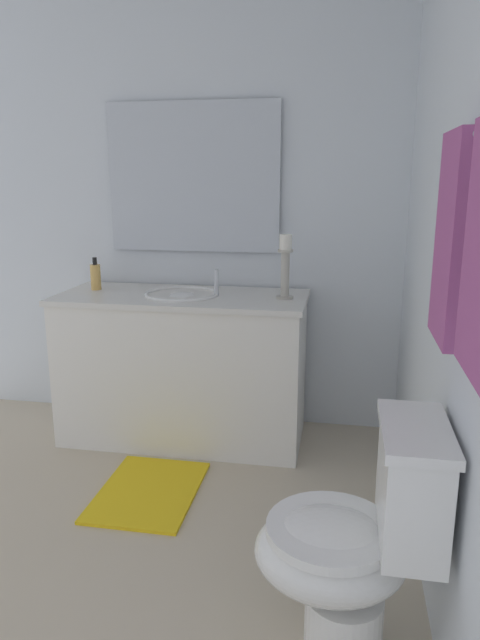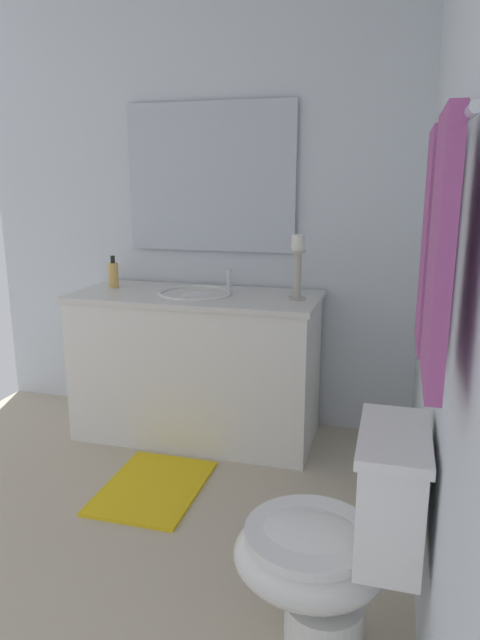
% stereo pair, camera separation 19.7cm
% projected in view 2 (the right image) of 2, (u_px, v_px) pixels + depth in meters
% --- Properties ---
extents(floor, '(2.61, 2.60, 0.02)m').
position_uv_depth(floor, '(94.00, 530.00, 2.38)').
color(floor, beige).
rests_on(floor, ground).
extents(wall_back, '(2.61, 0.04, 2.45)m').
position_uv_depth(wall_back, '(451.00, 242.00, 1.75)').
color(wall_back, silver).
rests_on(wall_back, ground).
extents(wall_left, '(0.04, 2.60, 2.45)m').
position_uv_depth(wall_left, '(195.00, 212.00, 3.31)').
color(wall_left, silver).
rests_on(wall_left, ground).
extents(vanity_cabinet, '(0.58, 1.34, 0.81)m').
position_uv_depth(vanity_cabinet, '(197.00, 365.00, 3.17)').
color(vanity_cabinet, white).
rests_on(vanity_cabinet, ground).
extents(sink_basin, '(0.40, 0.40, 0.24)m').
position_uv_depth(sink_basin, '(196.00, 301.00, 3.09)').
color(sink_basin, white).
rests_on(sink_basin, vanity_cabinet).
extents(mirror, '(0.02, 0.97, 0.81)m').
position_uv_depth(mirror, '(210.00, 178.00, 3.19)').
color(mirror, silver).
extents(candle_holder_tall, '(0.09, 0.09, 0.33)m').
position_uv_depth(candle_holder_tall, '(297.00, 265.00, 2.90)').
color(candle_holder_tall, '#B7B2A5').
rests_on(candle_holder_tall, vanity_cabinet).
extents(soap_bottle, '(0.06, 0.06, 0.18)m').
position_uv_depth(soap_bottle, '(113.00, 274.00, 3.24)').
color(soap_bottle, '#E5B259').
rests_on(soap_bottle, vanity_cabinet).
extents(toilet, '(0.39, 0.54, 0.75)m').
position_uv_depth(toilet, '(333.00, 548.00, 1.67)').
color(toilet, white).
rests_on(toilet, ground).
extents(towel_bar, '(0.83, 0.02, 0.02)m').
position_uv_depth(towel_bar, '(453.00, 130.00, 1.20)').
color(towel_bar, silver).
extents(towel_near_vanity, '(0.28, 0.03, 0.55)m').
position_uv_depth(towel_near_vanity, '(430.00, 241.00, 1.46)').
color(towel_near_vanity, '#A54C8C').
rests_on(towel_near_vanity, towel_bar).
extents(towel_center, '(0.28, 0.03, 0.51)m').
position_uv_depth(towel_center, '(440.00, 252.00, 1.06)').
color(towel_center, '#A54C8C').
rests_on(towel_center, towel_bar).
extents(bath_mat, '(0.60, 0.44, 0.02)m').
position_uv_depth(bath_mat, '(153.00, 487.00, 2.68)').
color(bath_mat, yellow).
rests_on(bath_mat, ground).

